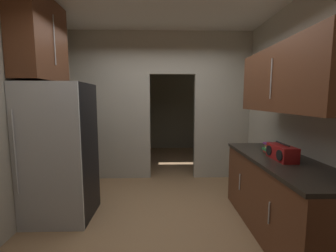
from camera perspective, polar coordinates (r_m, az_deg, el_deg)
ground at (r=3.06m, az=-1.60°, el=-23.50°), size 20.00×20.00×0.00m
kitchen_overhead_slab at (r=3.40m, az=-1.77°, el=29.20°), size 3.80×7.35×0.06m
kitchen_partition at (r=4.32m, az=-2.26°, el=6.12°), size 3.40×0.12×2.81m
adjoining_room_shell at (r=6.21m, az=-1.61°, el=5.50°), size 3.40×2.78×2.81m
kitchen_flank_right at (r=2.83m, az=36.46°, el=2.68°), size 0.10×4.17×2.81m
refrigerator at (r=3.18m, az=-26.00°, el=-6.07°), size 0.78×0.72×1.75m
lower_cabinet_run at (r=2.96m, az=26.89°, el=-15.81°), size 0.68×1.84×0.88m
upper_cabinet_counterside at (r=2.76m, az=28.39°, el=10.62°), size 0.36×1.66×0.71m
upper_cabinet_fridgeside at (r=3.38m, az=-30.07°, el=18.56°), size 0.36×0.86×1.02m
boombox at (r=2.77m, az=27.19°, el=-6.09°), size 0.18×0.38×0.19m
book_stack at (r=3.07m, az=24.71°, el=-5.17°), size 0.14×0.17×0.12m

